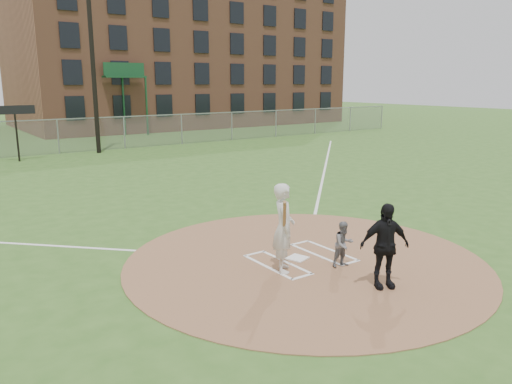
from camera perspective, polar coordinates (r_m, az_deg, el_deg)
ground at (r=11.89m, az=5.62°, el=-7.84°), size 140.00×140.00×0.00m
dirt_circle at (r=11.89m, az=5.63°, el=-7.80°), size 8.40×8.40×0.02m
home_plate at (r=11.96m, az=4.75°, el=-7.53°), size 0.54×0.54×0.03m
foul_line_first at (r=24.22m, az=7.86°, el=2.58°), size 17.04×17.04×0.01m
catcher at (r=11.45m, az=9.99°, el=-5.89°), size 0.55×0.45×1.05m
umpire at (r=10.40m, az=14.47°, el=-5.96°), size 1.11×0.82×1.76m
batters_boxes at (r=11.99m, az=5.16°, el=-7.53°), size 2.08×1.88×0.01m
batter_at_plate at (r=10.90m, az=3.18°, el=-4.09°), size 0.91×1.09×1.98m
outfield_fence at (r=31.42m, az=-21.68°, el=5.94°), size 56.08×0.08×2.03m
brick_warehouse at (r=52.01m, az=-8.86°, el=16.06°), size 30.00×17.17×15.00m
light_pole at (r=30.95m, az=-18.34°, el=16.49°), size 1.20×0.30×12.22m
scoreboard_sign at (r=29.05m, az=-25.84°, el=7.83°), size 2.00×0.10×2.93m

